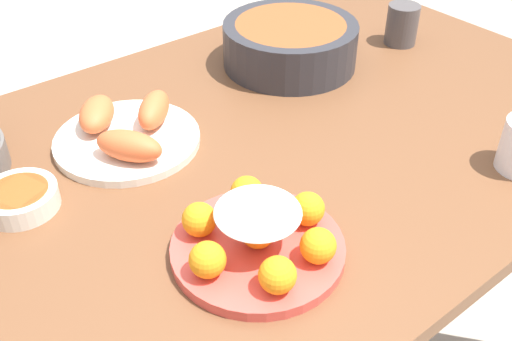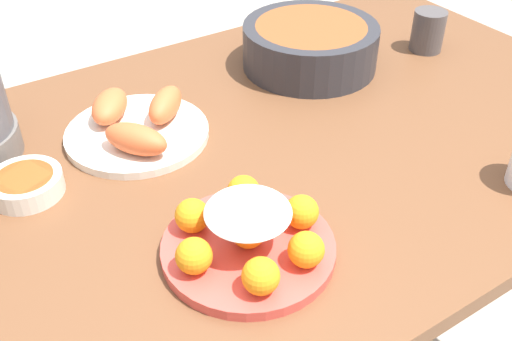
{
  "view_description": "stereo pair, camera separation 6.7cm",
  "coord_description": "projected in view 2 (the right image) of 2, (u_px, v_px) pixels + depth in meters",
  "views": [
    {
      "loc": [
        -0.52,
        -0.65,
        1.33
      ],
      "look_at": [
        -0.08,
        -0.1,
        0.8
      ],
      "focal_mm": 42.0,
      "sensor_mm": 36.0,
      "label": 1
    },
    {
      "loc": [
        -0.46,
        -0.69,
        1.33
      ],
      "look_at": [
        -0.08,
        -0.1,
        0.8
      ],
      "focal_mm": 42.0,
      "sensor_mm": 36.0,
      "label": 2
    }
  ],
  "objects": [
    {
      "name": "cup_far",
      "position": [
        428.0,
        31.0,
        1.26
      ],
      "size": [
        0.07,
        0.07,
        0.09
      ],
      "color": "#4C4747",
      "rests_on": "dining_table"
    },
    {
      "name": "cake_plate",
      "position": [
        249.0,
        237.0,
        0.78
      ],
      "size": [
        0.23,
        0.23,
        0.08
      ],
      "color": "#E04C42",
      "rests_on": "dining_table"
    },
    {
      "name": "sauce_bowl",
      "position": [
        26.0,
        184.0,
        0.89
      ],
      "size": [
        0.11,
        0.11,
        0.03
      ],
      "color": "silver",
      "rests_on": "dining_table"
    },
    {
      "name": "dining_table",
      "position": [
        262.0,
        191.0,
        1.06
      ],
      "size": [
        1.41,
        0.85,
        0.76
      ],
      "color": "brown",
      "rests_on": "ground_plane"
    },
    {
      "name": "serving_bowl",
      "position": [
        310.0,
        45.0,
        1.2
      ],
      "size": [
        0.27,
        0.27,
        0.09
      ],
      "color": "#2D2D33",
      "rests_on": "dining_table"
    },
    {
      "name": "seafood_platter",
      "position": [
        137.0,
        125.0,
        1.01
      ],
      "size": [
        0.24,
        0.24,
        0.06
      ],
      "color": "silver",
      "rests_on": "dining_table"
    }
  ]
}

